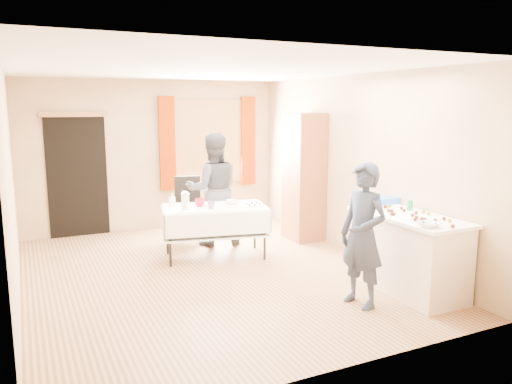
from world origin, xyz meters
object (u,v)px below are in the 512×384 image
counter (407,253)px  woman (213,189)px  cabinet (304,177)px  girl (363,235)px  chair (189,221)px  party_table (215,227)px

counter → woman: size_ratio=0.84×
cabinet → girl: bearing=-107.7°
woman → counter: bearing=128.2°
counter → chair: bearing=116.1°
woman → cabinet: bearing=-179.3°
chair → woman: bearing=-44.1°
party_table → cabinet: bearing=23.2°
counter → chair: 3.68m
cabinet → party_table: (-1.67, -0.34, -0.58)m
woman → girl: bearing=114.1°
girl → woman: bearing=179.1°
chair → woman: (0.27, -0.45, 0.57)m
girl → woman: (-0.59, 2.98, 0.09)m
chair → girl: girl is taller
counter → woman: 3.18m
woman → chair: bearing=-46.4°
party_table → chair: size_ratio=1.57×
counter → woman: woman is taller
girl → woman: size_ratio=0.90×
cabinet → counter: cabinet is taller
counter → chair: chair is taller
counter → girl: bearing=-169.9°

